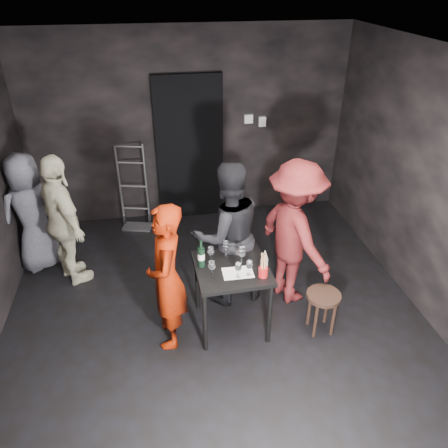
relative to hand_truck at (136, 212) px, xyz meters
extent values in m
cube|color=black|center=(0.84, -2.25, -0.22)|extent=(4.50, 5.00, 0.02)
cube|color=silver|center=(0.84, -2.25, 2.48)|extent=(4.50, 5.00, 0.02)
cube|color=black|center=(0.84, 0.25, 1.13)|extent=(4.50, 0.04, 2.70)
cube|color=black|center=(3.09, -2.25, 1.13)|extent=(0.04, 5.00, 2.70)
cube|color=black|center=(0.84, 0.19, 0.83)|extent=(0.95, 0.10, 2.10)
cube|color=#B7B7B2|center=(1.69, 0.20, 1.23)|extent=(0.12, 0.06, 0.12)
cube|color=#B7B7B2|center=(1.89, 0.20, 1.18)|extent=(0.10, 0.06, 0.14)
cylinder|color=#B2B2B7|center=(-0.18, 0.04, 0.39)|extent=(0.03, 0.03, 1.22)
cylinder|color=#B2B2B7|center=(0.18, 0.04, 0.39)|extent=(0.03, 0.03, 1.22)
cube|color=#B2B2B7|center=(0.00, -0.08, -0.21)|extent=(0.41, 0.22, 0.03)
cylinder|color=black|center=(-0.18, 0.07, -0.14)|extent=(0.04, 0.16, 0.16)
cylinder|color=black|center=(0.18, 0.07, -0.14)|extent=(0.04, 0.16, 0.16)
cube|color=black|center=(0.99, -2.27, 0.51)|extent=(0.72, 0.72, 0.04)
cylinder|color=black|center=(0.67, -2.59, 0.13)|extent=(0.04, 0.04, 0.71)
cylinder|color=black|center=(1.31, -2.59, 0.13)|extent=(0.04, 0.04, 0.71)
cylinder|color=black|center=(0.67, -1.95, 0.13)|extent=(0.04, 0.04, 0.71)
cylinder|color=black|center=(1.31, -1.95, 0.13)|extent=(0.04, 0.04, 0.71)
cylinder|color=black|center=(1.89, -2.52, 0.23)|extent=(0.35, 0.35, 0.04)
cylinder|color=black|center=(1.98, -2.42, -0.02)|extent=(0.04, 0.04, 0.41)
cylinder|color=black|center=(1.79, -2.42, -0.02)|extent=(0.04, 0.04, 0.41)
cylinder|color=black|center=(1.79, -2.61, -0.02)|extent=(0.04, 0.04, 0.41)
cylinder|color=black|center=(1.98, -2.61, -0.02)|extent=(0.04, 0.04, 0.41)
imported|color=#8B1A03|center=(0.34, -2.37, 0.56)|extent=(0.41, 0.60, 1.57)
imported|color=black|center=(1.03, -1.80, 0.69)|extent=(0.96, 0.64, 1.83)
imported|color=maroon|center=(1.74, -1.91, 0.70)|extent=(0.93, 1.31, 1.84)
imported|color=beige|center=(-0.75, -1.18, 0.63)|extent=(0.93, 1.11, 1.71)
imported|color=#50515B|center=(-1.18, -0.80, 0.53)|extent=(0.83, 0.75, 1.50)
cube|color=white|center=(1.03, -2.38, 0.53)|extent=(0.30, 0.20, 0.00)
cylinder|color=black|center=(0.69, -2.21, 0.63)|extent=(0.07, 0.07, 0.21)
cylinder|color=black|center=(0.69, -2.21, 0.78)|extent=(0.03, 0.03, 0.08)
cylinder|color=white|center=(0.69, -2.21, 0.64)|extent=(0.07, 0.07, 0.07)
cylinder|color=#A91416|center=(1.25, -2.48, 0.58)|extent=(0.09, 0.09, 0.10)
camera|label=1|loc=(0.31, -5.70, 3.09)|focal=35.00mm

